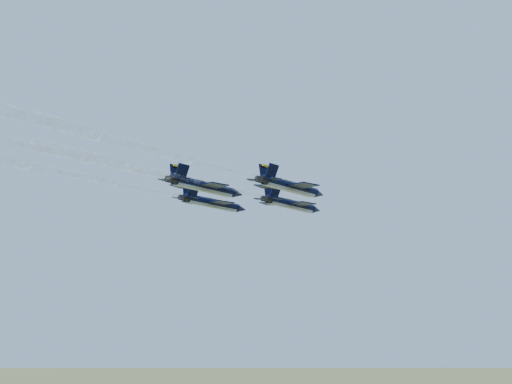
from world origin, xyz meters
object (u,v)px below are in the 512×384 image
Objects in this scene: jet_right at (291,187)px; jet_left at (214,203)px; jet_slot at (206,187)px; jet_lead at (292,204)px.

jet_left is at bearing -179.74° from jet_right.
jet_left is at bearing 133.55° from jet_slot.
jet_lead and jet_slot have the same top height.
jet_slot is (-2.91, -22.74, 0.00)m from jet_lead.
jet_slot is (-12.02, -9.64, 0.00)m from jet_right.
jet_slot is (9.03, -11.79, 0.00)m from jet_left.
jet_slot is at bearing -135.16° from jet_right.
jet_right is at bearing 44.84° from jet_slot.
jet_right is 15.40m from jet_slot.
jet_left is (-11.94, -10.95, 0.00)m from jet_lead.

